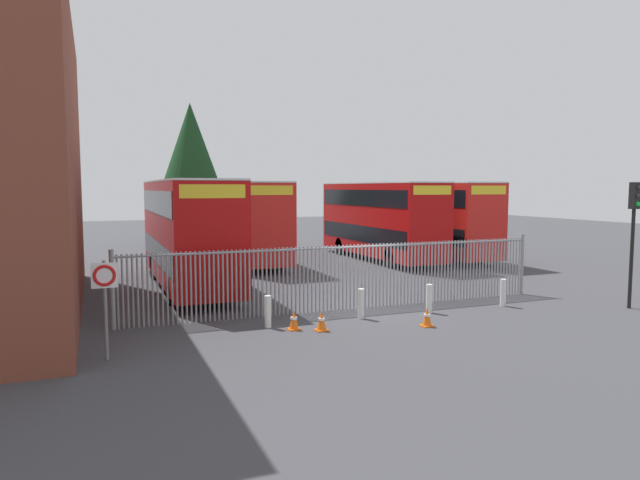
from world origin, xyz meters
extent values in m
plane|color=#3D3D42|center=(0.00, 8.00, 0.00)|extent=(100.00, 100.00, 0.00)
cylinder|color=gray|center=(-8.07, 0.00, 1.10)|extent=(0.06, 0.06, 2.20)
cylinder|color=gray|center=(-7.93, 0.00, 1.10)|extent=(0.06, 0.06, 2.20)
cylinder|color=gray|center=(-7.79, 0.00, 1.10)|extent=(0.06, 0.06, 2.20)
cylinder|color=gray|center=(-7.65, 0.00, 1.10)|extent=(0.06, 0.06, 2.20)
cylinder|color=gray|center=(-7.51, 0.00, 1.10)|extent=(0.06, 0.06, 2.20)
cylinder|color=gray|center=(-7.37, 0.00, 1.10)|extent=(0.06, 0.06, 2.20)
cylinder|color=gray|center=(-7.23, 0.00, 1.10)|extent=(0.06, 0.06, 2.20)
cylinder|color=gray|center=(-7.09, 0.00, 1.10)|extent=(0.06, 0.06, 2.20)
cylinder|color=gray|center=(-6.95, 0.00, 1.10)|extent=(0.06, 0.06, 2.20)
cylinder|color=gray|center=(-6.81, 0.00, 1.10)|extent=(0.06, 0.06, 2.20)
cylinder|color=gray|center=(-6.67, 0.00, 1.10)|extent=(0.06, 0.06, 2.20)
cylinder|color=gray|center=(-6.53, 0.00, 1.10)|extent=(0.06, 0.06, 2.20)
cylinder|color=gray|center=(-6.39, 0.00, 1.10)|extent=(0.06, 0.06, 2.20)
cylinder|color=gray|center=(-6.25, 0.00, 1.10)|extent=(0.06, 0.06, 2.20)
cylinder|color=gray|center=(-6.11, 0.00, 1.10)|extent=(0.06, 0.06, 2.20)
cylinder|color=gray|center=(-5.97, 0.00, 1.10)|extent=(0.06, 0.06, 2.20)
cylinder|color=gray|center=(-5.83, 0.00, 1.10)|extent=(0.06, 0.06, 2.20)
cylinder|color=gray|center=(-5.69, 0.00, 1.10)|extent=(0.06, 0.06, 2.20)
cylinder|color=gray|center=(-5.55, 0.00, 1.10)|extent=(0.06, 0.06, 2.20)
cylinder|color=gray|center=(-5.40, 0.00, 1.10)|extent=(0.06, 0.06, 2.20)
cylinder|color=gray|center=(-5.26, 0.00, 1.10)|extent=(0.06, 0.06, 2.20)
cylinder|color=gray|center=(-5.12, 0.00, 1.10)|extent=(0.06, 0.06, 2.20)
cylinder|color=gray|center=(-4.98, 0.00, 1.10)|extent=(0.06, 0.06, 2.20)
cylinder|color=gray|center=(-4.84, 0.00, 1.10)|extent=(0.06, 0.06, 2.20)
cylinder|color=gray|center=(-4.70, 0.00, 1.10)|extent=(0.06, 0.06, 2.20)
cylinder|color=gray|center=(-4.56, 0.00, 1.10)|extent=(0.06, 0.06, 2.20)
cylinder|color=gray|center=(-4.42, 0.00, 1.10)|extent=(0.06, 0.06, 2.20)
cylinder|color=gray|center=(-4.28, 0.00, 1.10)|extent=(0.06, 0.06, 2.20)
cylinder|color=gray|center=(-4.14, 0.00, 1.10)|extent=(0.06, 0.06, 2.20)
cylinder|color=gray|center=(-4.00, 0.00, 1.10)|extent=(0.06, 0.06, 2.20)
cylinder|color=gray|center=(-3.86, 0.00, 1.10)|extent=(0.06, 0.06, 2.20)
cylinder|color=gray|center=(-3.72, 0.00, 1.10)|extent=(0.06, 0.06, 2.20)
cylinder|color=gray|center=(-3.58, 0.00, 1.10)|extent=(0.06, 0.06, 2.20)
cylinder|color=gray|center=(-3.44, 0.00, 1.10)|extent=(0.06, 0.06, 2.20)
cylinder|color=gray|center=(-3.30, 0.00, 1.10)|extent=(0.06, 0.06, 2.20)
cylinder|color=gray|center=(-3.16, 0.00, 1.10)|extent=(0.06, 0.06, 2.20)
cylinder|color=gray|center=(-3.02, 0.00, 1.10)|extent=(0.06, 0.06, 2.20)
cylinder|color=gray|center=(-2.88, 0.00, 1.10)|extent=(0.06, 0.06, 2.20)
cylinder|color=gray|center=(-2.74, 0.00, 1.10)|extent=(0.06, 0.06, 2.20)
cylinder|color=gray|center=(-2.60, 0.00, 1.10)|extent=(0.06, 0.06, 2.20)
cylinder|color=gray|center=(-2.46, 0.00, 1.10)|extent=(0.06, 0.06, 2.20)
cylinder|color=gray|center=(-2.32, 0.00, 1.10)|extent=(0.06, 0.06, 2.20)
cylinder|color=gray|center=(-2.18, 0.00, 1.10)|extent=(0.06, 0.06, 2.20)
cylinder|color=gray|center=(-2.04, 0.00, 1.10)|extent=(0.06, 0.06, 2.20)
cylinder|color=gray|center=(-1.90, 0.00, 1.10)|extent=(0.06, 0.06, 2.20)
cylinder|color=gray|center=(-1.76, 0.00, 1.10)|extent=(0.06, 0.06, 2.20)
cylinder|color=gray|center=(-1.62, 0.00, 1.10)|extent=(0.06, 0.06, 2.20)
cylinder|color=gray|center=(-1.48, 0.00, 1.10)|extent=(0.06, 0.06, 2.20)
cylinder|color=gray|center=(-1.34, 0.00, 1.10)|extent=(0.06, 0.06, 2.20)
cylinder|color=gray|center=(-1.20, 0.00, 1.10)|extent=(0.06, 0.06, 2.20)
cylinder|color=gray|center=(-1.06, 0.00, 1.10)|extent=(0.06, 0.06, 2.20)
cylinder|color=gray|center=(-0.92, 0.00, 1.10)|extent=(0.06, 0.06, 2.20)
cylinder|color=gray|center=(-0.78, 0.00, 1.10)|extent=(0.06, 0.06, 2.20)
cylinder|color=gray|center=(-0.64, 0.00, 1.10)|extent=(0.06, 0.06, 2.20)
cylinder|color=gray|center=(-0.50, 0.00, 1.10)|extent=(0.06, 0.06, 2.20)
cylinder|color=gray|center=(-0.36, 0.00, 1.10)|extent=(0.06, 0.06, 2.20)
cylinder|color=gray|center=(-0.22, 0.00, 1.10)|extent=(0.06, 0.06, 2.20)
cylinder|color=gray|center=(-0.08, 0.00, 1.10)|extent=(0.06, 0.06, 2.20)
cylinder|color=gray|center=(0.06, 0.00, 1.10)|extent=(0.06, 0.06, 2.20)
cylinder|color=gray|center=(0.21, 0.00, 1.10)|extent=(0.06, 0.06, 2.20)
cylinder|color=gray|center=(0.35, 0.00, 1.10)|extent=(0.06, 0.06, 2.20)
cylinder|color=gray|center=(0.49, 0.00, 1.10)|extent=(0.06, 0.06, 2.20)
cylinder|color=gray|center=(0.63, 0.00, 1.10)|extent=(0.06, 0.06, 2.20)
cylinder|color=gray|center=(0.77, 0.00, 1.10)|extent=(0.06, 0.06, 2.20)
cylinder|color=gray|center=(0.91, 0.00, 1.10)|extent=(0.06, 0.06, 2.20)
cylinder|color=gray|center=(1.05, 0.00, 1.10)|extent=(0.06, 0.06, 2.20)
cylinder|color=gray|center=(1.19, 0.00, 1.10)|extent=(0.06, 0.06, 2.20)
cylinder|color=gray|center=(1.33, 0.00, 1.10)|extent=(0.06, 0.06, 2.20)
cylinder|color=gray|center=(1.47, 0.00, 1.10)|extent=(0.06, 0.06, 2.20)
cylinder|color=gray|center=(1.61, 0.00, 1.10)|extent=(0.06, 0.06, 2.20)
cylinder|color=gray|center=(1.75, 0.00, 1.10)|extent=(0.06, 0.06, 2.20)
cylinder|color=gray|center=(1.89, 0.00, 1.10)|extent=(0.06, 0.06, 2.20)
cylinder|color=gray|center=(2.03, 0.00, 1.10)|extent=(0.06, 0.06, 2.20)
cylinder|color=gray|center=(2.17, 0.00, 1.10)|extent=(0.06, 0.06, 2.20)
cylinder|color=gray|center=(2.31, 0.00, 1.10)|extent=(0.06, 0.06, 2.20)
cylinder|color=gray|center=(2.45, 0.00, 1.10)|extent=(0.06, 0.06, 2.20)
cylinder|color=gray|center=(2.59, 0.00, 1.10)|extent=(0.06, 0.06, 2.20)
cylinder|color=gray|center=(2.73, 0.00, 1.10)|extent=(0.06, 0.06, 2.20)
cylinder|color=gray|center=(2.87, 0.00, 1.10)|extent=(0.06, 0.06, 2.20)
cylinder|color=gray|center=(3.01, 0.00, 1.10)|extent=(0.06, 0.06, 2.20)
cylinder|color=gray|center=(3.15, 0.00, 1.10)|extent=(0.06, 0.06, 2.20)
cylinder|color=gray|center=(3.29, 0.00, 1.10)|extent=(0.06, 0.06, 2.20)
cylinder|color=gray|center=(3.43, 0.00, 1.10)|extent=(0.06, 0.06, 2.20)
cylinder|color=gray|center=(3.57, 0.00, 1.10)|extent=(0.06, 0.06, 2.20)
cylinder|color=gray|center=(3.71, 0.00, 1.10)|extent=(0.06, 0.06, 2.20)
cylinder|color=gray|center=(3.85, 0.00, 1.10)|extent=(0.06, 0.06, 2.20)
cylinder|color=gray|center=(3.99, 0.00, 1.10)|extent=(0.06, 0.06, 2.20)
cylinder|color=gray|center=(4.13, 0.00, 1.10)|extent=(0.06, 0.06, 2.20)
cylinder|color=gray|center=(4.27, 0.00, 1.10)|extent=(0.06, 0.06, 2.20)
cylinder|color=gray|center=(4.41, 0.00, 1.10)|extent=(0.06, 0.06, 2.20)
cylinder|color=gray|center=(4.55, 0.00, 1.10)|extent=(0.06, 0.06, 2.20)
cylinder|color=gray|center=(4.69, 0.00, 1.10)|extent=(0.06, 0.06, 2.20)
cylinder|color=gray|center=(4.83, 0.00, 1.10)|extent=(0.06, 0.06, 2.20)
cylinder|color=gray|center=(4.97, 0.00, 1.10)|extent=(0.06, 0.06, 2.20)
cylinder|color=gray|center=(5.11, 0.00, 1.10)|extent=(0.06, 0.06, 2.20)
cylinder|color=gray|center=(5.25, 0.00, 1.10)|extent=(0.06, 0.06, 2.20)
cylinder|color=gray|center=(5.39, 0.00, 1.10)|extent=(0.06, 0.06, 2.20)
cylinder|color=gray|center=(5.53, 0.00, 1.10)|extent=(0.06, 0.06, 2.20)
cylinder|color=gray|center=(5.68, 0.00, 1.10)|extent=(0.06, 0.06, 2.20)
cylinder|color=gray|center=(5.82, 0.00, 1.10)|extent=(0.06, 0.06, 2.20)
cylinder|color=gray|center=(5.96, 0.00, 1.10)|extent=(0.06, 0.06, 2.20)
cylinder|color=gray|center=(6.10, 0.00, 1.10)|extent=(0.06, 0.06, 2.20)
cylinder|color=gray|center=(6.24, 0.00, 1.10)|extent=(0.06, 0.06, 2.20)
cylinder|color=gray|center=(6.38, 0.00, 1.10)|extent=(0.06, 0.06, 2.20)
cylinder|color=gray|center=(6.52, 0.00, 1.10)|extent=(0.06, 0.06, 2.20)
cylinder|color=gray|center=(6.66, 0.00, 1.10)|extent=(0.06, 0.06, 2.20)
cylinder|color=gray|center=(6.80, 0.00, 1.10)|extent=(0.06, 0.06, 2.20)
cylinder|color=gray|center=(-0.64, 0.00, 2.12)|extent=(14.87, 0.07, 0.07)
cylinder|color=gray|center=(-8.07, 0.00, 1.18)|extent=(0.14, 0.14, 2.35)
cylinder|color=gray|center=(6.80, 0.00, 1.18)|extent=(0.14, 0.14, 2.35)
cube|color=#B70C0C|center=(-4.93, 6.35, 2.35)|extent=(2.50, 10.80, 4.00)
cube|color=black|center=(-4.93, 6.35, 1.55)|extent=(2.54, 10.37, 0.90)
cube|color=black|center=(-4.93, 6.35, 3.55)|extent=(2.54, 10.37, 0.90)
cube|color=yellow|center=(-4.93, 1.00, 4.00)|extent=(2.12, 0.12, 0.44)
cube|color=silver|center=(-4.93, 6.35, 4.38)|extent=(2.50, 10.80, 0.08)
cylinder|color=black|center=(-6.03, 3.00, 0.52)|extent=(0.30, 1.04, 1.04)
cylinder|color=black|center=(-3.83, 3.00, 0.52)|extent=(0.30, 1.04, 1.04)
cylinder|color=black|center=(-6.03, 9.32, 0.52)|extent=(0.30, 1.04, 1.04)
cylinder|color=black|center=(-3.83, 9.32, 0.52)|extent=(0.30, 1.04, 1.04)
cube|color=red|center=(-0.86, 13.33, 2.35)|extent=(2.50, 10.80, 4.00)
cube|color=black|center=(-0.86, 13.33, 1.55)|extent=(2.54, 10.37, 0.90)
cube|color=black|center=(-0.86, 13.33, 3.55)|extent=(2.54, 10.37, 0.90)
cube|color=yellow|center=(-0.86, 7.98, 4.00)|extent=(2.12, 0.12, 0.44)
cube|color=silver|center=(-0.86, 13.33, 4.38)|extent=(2.50, 10.80, 0.08)
cylinder|color=black|center=(-1.96, 9.98, 0.52)|extent=(0.30, 1.04, 1.04)
cylinder|color=black|center=(0.24, 9.98, 0.52)|extent=(0.30, 1.04, 1.04)
cylinder|color=black|center=(-1.96, 16.30, 0.52)|extent=(0.30, 1.04, 1.04)
cylinder|color=black|center=(0.24, 16.30, 0.52)|extent=(0.30, 1.04, 1.04)
cube|color=red|center=(9.99, 11.49, 2.35)|extent=(2.50, 10.80, 4.00)
cube|color=black|center=(9.99, 11.49, 1.55)|extent=(2.54, 10.37, 0.90)
cube|color=black|center=(9.99, 11.49, 3.55)|extent=(2.54, 10.37, 0.90)
cube|color=yellow|center=(9.99, 6.14, 4.00)|extent=(2.12, 0.12, 0.44)
cube|color=silver|center=(9.99, 11.49, 4.38)|extent=(2.50, 10.80, 0.08)
cylinder|color=black|center=(8.89, 8.14, 0.52)|extent=(0.30, 1.04, 1.04)
cylinder|color=black|center=(11.09, 8.14, 0.52)|extent=(0.30, 1.04, 1.04)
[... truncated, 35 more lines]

